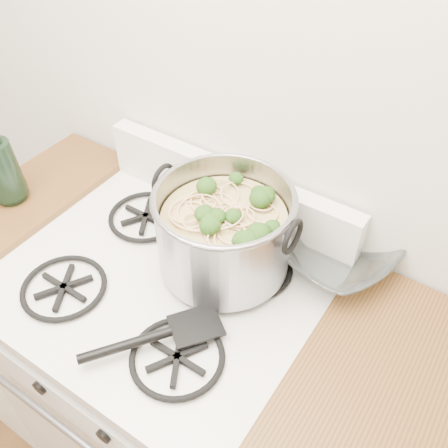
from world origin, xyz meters
TOP-DOWN VIEW (x-y plane):
  - gas_range at (0.00, 1.26)m, footprint 0.76×0.66m
  - counter_left at (-0.51, 1.26)m, footprint 0.25×0.65m
  - stock_pot at (0.11, 1.39)m, footprint 0.36×0.33m
  - spatula at (0.16, 1.19)m, footprint 0.42×0.42m
  - glass_bowl at (0.33, 1.54)m, footprint 0.14×0.14m

SIDE VIEW (x-z plane):
  - gas_range at x=0.00m, z-range -0.03..0.90m
  - counter_left at x=-0.51m, z-range 0.00..0.92m
  - spatula at x=0.16m, z-range 0.92..0.95m
  - glass_bowl at x=0.33m, z-range 0.92..0.95m
  - stock_pot at x=0.11m, z-range 0.91..1.13m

